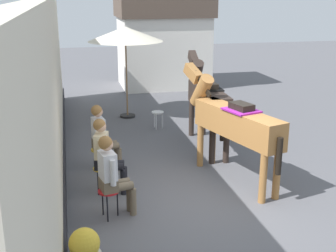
# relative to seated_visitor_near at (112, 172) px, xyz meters

# --- Properties ---
(ground_plane) EXTENTS (40.00, 40.00, 0.00)m
(ground_plane) POSITION_rel_seated_visitor_near_xyz_m (1.62, 3.16, -0.78)
(ground_plane) COLOR #56565B
(pub_facade_wall) EXTENTS (0.34, 14.00, 3.40)m
(pub_facade_wall) POSITION_rel_seated_visitor_near_xyz_m (-0.93, 1.66, 0.76)
(pub_facade_wall) COLOR beige
(pub_facade_wall) RESTS_ON ground_plane
(distant_cottage) EXTENTS (3.40, 2.60, 3.50)m
(distant_cottage) POSITION_rel_seated_visitor_near_xyz_m (3.02, 10.04, 1.02)
(distant_cottage) COLOR silver
(distant_cottage) RESTS_ON ground_plane
(seated_visitor_near) EXTENTS (0.61, 0.48, 1.39)m
(seated_visitor_near) POSITION_rel_seated_visitor_near_xyz_m (0.00, 0.00, 0.00)
(seated_visitor_near) COLOR red
(seated_visitor_near) RESTS_ON ground_plane
(seated_visitor_middle) EXTENTS (0.61, 0.48, 1.39)m
(seated_visitor_middle) POSITION_rel_seated_visitor_near_xyz_m (-0.02, 0.94, 0.00)
(seated_visitor_middle) COLOR gold
(seated_visitor_middle) RESTS_ON ground_plane
(seated_visitor_far) EXTENTS (0.61, 0.48, 1.39)m
(seated_visitor_far) POSITION_rel_seated_visitor_near_xyz_m (0.01, 1.97, 0.00)
(seated_visitor_far) COLOR gold
(seated_visitor_far) RESTS_ON ground_plane
(saddled_horse_near) EXTENTS (1.12, 2.91, 2.06)m
(saddled_horse_near) POSITION_rel_seated_visitor_near_xyz_m (2.40, 1.02, 0.38)
(saddled_horse_near) COLOR #9E6B38
(saddled_horse_near) RESTS_ON ground_plane
(saddled_horse_far) EXTENTS (0.55, 3.00, 2.06)m
(saddled_horse_far) POSITION_rel_seated_visitor_near_xyz_m (2.50, 2.95, 0.38)
(saddled_horse_far) COLOR #2D231E
(saddled_horse_far) RESTS_ON ground_plane
(flower_planter_near) EXTENTS (0.43, 0.43, 0.64)m
(flower_planter_near) POSITION_rel_seated_visitor_near_xyz_m (-0.51, -1.43, -0.44)
(flower_planter_near) COLOR beige
(flower_planter_near) RESTS_ON ground_plane
(cafe_parasol) EXTENTS (2.10, 2.10, 2.58)m
(cafe_parasol) POSITION_rel_seated_visitor_near_xyz_m (1.05, 5.88, 1.59)
(cafe_parasol) COLOR black
(cafe_parasol) RESTS_ON ground_plane
(spare_stool_white) EXTENTS (0.32, 0.32, 0.46)m
(spare_stool_white) POSITION_rel_seated_visitor_near_xyz_m (1.68, 4.58, -0.38)
(spare_stool_white) COLOR white
(spare_stool_white) RESTS_ON ground_plane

